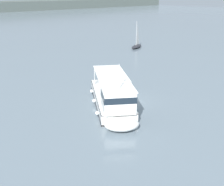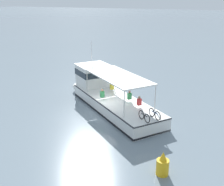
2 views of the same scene
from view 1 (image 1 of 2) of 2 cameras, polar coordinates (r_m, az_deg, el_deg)
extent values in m
plane|color=slate|center=(31.29, 2.34, -1.78)|extent=(400.00, 400.00, 0.00)
cube|color=white|center=(30.60, -0.16, -1.15)|extent=(8.97, 10.60, 1.10)
ellipsoid|color=white|center=(24.94, 1.85, -5.95)|extent=(3.68, 3.51, 1.01)
cube|color=black|center=(30.76, -0.16, -1.94)|extent=(9.00, 10.63, 0.16)
cube|color=#2D2D33|center=(30.45, -0.16, -0.32)|extent=(9.01, 10.64, 0.10)
cube|color=white|center=(26.00, 1.20, -1.31)|extent=(3.73, 3.71, 1.90)
cube|color=#19232D|center=(25.89, 1.21, -0.62)|extent=(3.81, 3.78, 0.56)
cube|color=white|center=(25.68, 1.22, 0.81)|extent=(3.95, 3.93, 0.12)
cube|color=white|center=(30.25, -0.29, 3.77)|extent=(6.34, 7.14, 0.10)
cylinder|color=silver|center=(27.71, 3.44, 0.05)|extent=(0.08, 0.08, 2.00)
cylinder|color=silver|center=(27.31, -2.16, -0.21)|extent=(0.08, 0.08, 2.00)
cylinder|color=silver|center=(33.82, 1.24, 3.55)|extent=(0.08, 0.08, 2.00)
cylinder|color=silver|center=(33.50, -3.36, 3.37)|extent=(0.08, 0.08, 2.00)
cylinder|color=silver|center=(25.06, 1.35, 3.12)|extent=(0.06, 0.06, 2.20)
sphere|color=white|center=(27.28, -2.86, -3.85)|extent=(0.36, 0.36, 0.36)
sphere|color=white|center=(30.35, -3.46, -1.47)|extent=(0.36, 0.36, 0.36)
sphere|color=white|center=(33.26, -3.93, 0.36)|extent=(0.36, 0.36, 0.36)
torus|color=black|center=(34.68, -0.48, 2.79)|extent=(0.44, 0.57, 0.66)
torus|color=black|center=(35.35, -0.64, 3.10)|extent=(0.44, 0.57, 0.66)
cylinder|color=#232328|center=(34.98, -0.56, 3.13)|extent=(0.46, 0.60, 0.06)
torus|color=black|center=(34.58, -1.96, 2.73)|extent=(0.44, 0.57, 0.66)
torus|color=black|center=(35.25, -2.09, 3.04)|extent=(0.44, 0.57, 0.66)
cylinder|color=#1E478C|center=(34.88, -2.03, 3.08)|extent=(0.46, 0.60, 0.06)
cube|color=red|center=(32.72, -1.92, 2.03)|extent=(0.39, 0.37, 0.52)
sphere|color=#9E7051|center=(32.62, -1.93, 2.65)|extent=(0.20, 0.20, 0.20)
cube|color=#338C4C|center=(31.32, -1.67, 1.26)|extent=(0.39, 0.37, 0.52)
sphere|color=#9E7051|center=(31.21, -1.67, 1.91)|extent=(0.20, 0.20, 0.20)
cube|color=#338C4C|center=(30.17, 1.98, 0.57)|extent=(0.39, 0.37, 0.52)
sphere|color=#9E7051|center=(30.06, 1.98, 1.24)|extent=(0.20, 0.20, 0.20)
cube|color=yellow|center=(28.54, -0.91, -0.50)|extent=(0.39, 0.37, 0.52)
sphere|color=tan|center=(28.42, -0.91, 0.21)|extent=(0.20, 0.20, 0.20)
ellipsoid|color=#232328|center=(62.59, 4.73, 8.88)|extent=(4.96, 3.18, 0.60)
cylinder|color=silver|center=(61.90, 4.71, 11.30)|extent=(0.08, 0.08, 4.80)
pyramid|color=white|center=(62.75, 4.91, 11.11)|extent=(1.59, 0.73, 4.08)
cylinder|color=gold|center=(39.62, 1.08, 3.35)|extent=(0.70, 0.70, 0.90)
cone|color=gold|center=(39.44, 1.08, 4.33)|extent=(0.42, 0.42, 0.50)
camera|label=2|loc=(50.05, 9.41, 16.61)|focal=44.41mm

